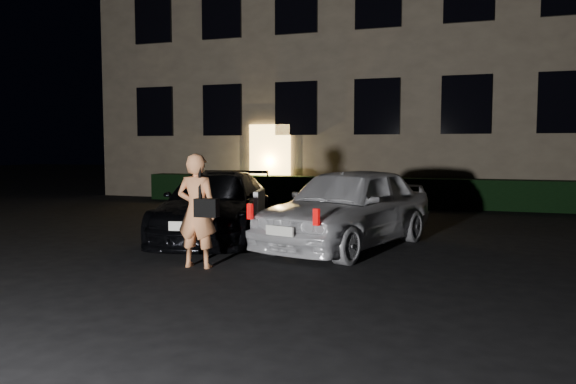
% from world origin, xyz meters
% --- Properties ---
extents(ground, '(80.00, 80.00, 0.00)m').
position_xyz_m(ground, '(0.00, 0.00, 0.00)').
color(ground, black).
rests_on(ground, ground).
extents(building, '(20.00, 8.11, 12.00)m').
position_xyz_m(building, '(-0.00, 14.99, 6.00)').
color(building, brown).
rests_on(building, ground).
extents(hedge, '(15.00, 0.70, 0.85)m').
position_xyz_m(hedge, '(0.00, 10.50, 0.42)').
color(hedge, black).
rests_on(hedge, ground).
extents(sedan, '(2.78, 4.71, 1.28)m').
position_xyz_m(sedan, '(-1.82, 3.49, 0.64)').
color(sedan, black).
rests_on(sedan, ground).
extents(hatch, '(2.80, 4.52, 1.44)m').
position_xyz_m(hatch, '(0.82, 3.37, 0.72)').
color(hatch, silver).
rests_on(hatch, ground).
extents(man, '(0.70, 0.43, 1.68)m').
position_xyz_m(man, '(-0.90, 1.00, 0.84)').
color(man, '#EB9057').
rests_on(man, ground).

